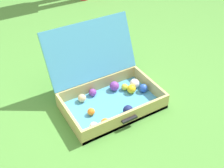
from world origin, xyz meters
name	(u,v)px	position (x,y,z in m)	size (l,w,h in m)	color
ground_plane	(98,106)	(0.00, 0.00, 0.00)	(16.00, 16.00, 0.00)	#4C8C38
open_suitcase	(107,88)	(0.08, 0.02, 0.11)	(0.66, 0.62, 0.50)	#4799C6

